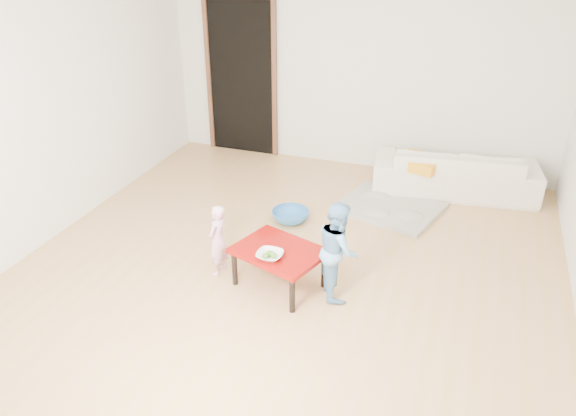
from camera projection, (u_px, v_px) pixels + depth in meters
The scene contains 13 objects.
floor at pixel (295, 258), 5.47m from camera, with size 5.00×5.00×0.01m, color tan.
back_wall at pixel (360, 67), 6.96m from camera, with size 5.00×0.02×2.60m, color silver.
left_wall at pixel (59, 103), 5.60m from camera, with size 0.02×5.00×2.60m, color silver.
doorway at pixel (242, 79), 7.54m from camera, with size 1.02×0.08×2.11m, color brown, non-canonical shape.
sofa at pixel (455, 171), 6.67m from camera, with size 1.89×0.74×0.55m, color silver.
cushion at pixel (420, 163), 6.50m from camera, with size 0.47×0.42×0.12m, color #F6A51B.
red_table at pixel (279, 267), 4.98m from camera, with size 0.75×0.56×0.38m, color maroon, non-canonical shape.
bowl at pixel (270, 255), 4.76m from camera, with size 0.22×0.22×0.05m, color white.
broccoli at pixel (270, 255), 4.76m from camera, with size 0.12×0.12×0.06m, color #2D5919, non-canonical shape.
child_pink at pixel (218, 240), 5.09m from camera, with size 0.25×0.17×0.70m, color #D86296.
child_blue at pixel (338, 249), 4.77m from camera, with size 0.43×0.33×0.88m, color #67AFF0.
basin at pixel (290, 216), 6.10m from camera, with size 0.40×0.40×0.13m, color #2E6EAF.
blanket at pixel (389, 207), 6.37m from camera, with size 1.06×0.88×0.05m, color #B9B0A3, non-canonical shape.
Camera 1 is at (1.47, -4.39, 2.96)m, focal length 35.00 mm.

